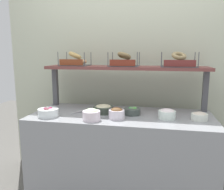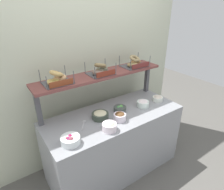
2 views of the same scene
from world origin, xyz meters
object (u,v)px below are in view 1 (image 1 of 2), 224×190
at_px(bowl_potato_salad, 199,116).
at_px(bowl_chocolate_spread, 117,113).
at_px(bagel_basket_everything, 178,62).
at_px(bowl_scallion_spread, 91,114).
at_px(bowl_cream_cheese, 167,114).
at_px(serving_spoon_near_plate, 82,111).
at_px(bowl_veggie_mix, 132,111).
at_px(bowl_tuna_salad, 103,109).
at_px(bagel_basket_poppy, 124,61).
at_px(bowl_beet_salad, 48,112).
at_px(bagel_basket_sesame, 75,61).

xyz_separation_m(bowl_potato_salad, bowl_chocolate_spread, (-0.70, -0.09, 0.01)).
bearing_deg(bagel_basket_everything, bowl_scallion_spread, -146.26).
bearing_deg(bowl_cream_cheese, bowl_scallion_spread, -164.35).
bearing_deg(bowl_potato_salad, bowl_scallion_spread, -168.74).
distance_m(bowl_potato_salad, bowl_cream_cheese, 0.27).
xyz_separation_m(bowl_chocolate_spread, serving_spoon_near_plate, (-0.37, 0.16, -0.04)).
relative_size(bowl_potato_salad, bowl_veggie_mix, 0.91).
xyz_separation_m(bowl_veggie_mix, bowl_chocolate_spread, (-0.12, -0.16, 0.01)).
distance_m(bowl_tuna_salad, bowl_chocolate_spread, 0.22).
bearing_deg(bowl_scallion_spread, bowl_veggie_mix, 37.70).
bearing_deg(bowl_tuna_salad, bowl_potato_salad, -4.80).
relative_size(serving_spoon_near_plate, bagel_basket_poppy, 0.50).
bearing_deg(bowl_potato_salad, bagel_basket_everything, 118.98).
bearing_deg(bowl_cream_cheese, bagel_basket_everything, 72.43).
height_order(bowl_potato_salad, bowl_beet_salad, bowl_beet_salad).
xyz_separation_m(bowl_scallion_spread, bagel_basket_everything, (0.73, 0.49, 0.43)).
height_order(bowl_veggie_mix, bowl_chocolate_spread, bowl_chocolate_spread).
xyz_separation_m(bowl_potato_salad, bagel_basket_everything, (-0.17, 0.31, 0.44)).
bearing_deg(bowl_chocolate_spread, bowl_potato_salad, 7.18).
relative_size(bowl_veggie_mix, bagel_basket_everything, 0.45).
bearing_deg(bagel_basket_sesame, serving_spoon_near_plate, -58.36).
bearing_deg(bowl_tuna_salad, bagel_basket_everything, 18.99).
bearing_deg(bagel_basket_poppy, bowl_beet_salad, -143.99).
height_order(bowl_tuna_salad, bowl_cream_cheese, bowl_cream_cheese).
relative_size(bowl_cream_cheese, bowl_beet_salad, 0.83).
bearing_deg(bowl_chocolate_spread, bagel_basket_poppy, 89.70).
relative_size(bowl_tuna_salad, bowl_cream_cheese, 1.27).
bearing_deg(bowl_cream_cheese, serving_spoon_near_plate, 174.61).
xyz_separation_m(bowl_veggie_mix, bagel_basket_everything, (0.41, 0.24, 0.45)).
relative_size(bowl_scallion_spread, bowl_cream_cheese, 1.00).
bearing_deg(bagel_basket_poppy, bagel_basket_sesame, 178.67).
xyz_separation_m(bowl_cream_cheese, bagel_basket_everything, (0.10, 0.31, 0.44)).
xyz_separation_m(bowl_tuna_salad, bowl_cream_cheese, (0.59, -0.07, 0.00)).
height_order(bowl_scallion_spread, bowl_veggie_mix, bowl_scallion_spread).
bearing_deg(serving_spoon_near_plate, bowl_scallion_spread, -56.45).
relative_size(bowl_veggie_mix, bagel_basket_sesame, 0.52).
bearing_deg(serving_spoon_near_plate, bowl_tuna_salad, -0.28).
distance_m(bowl_tuna_salad, serving_spoon_near_plate, 0.21).
relative_size(bowl_beet_salad, bowl_chocolate_spread, 1.30).
bearing_deg(bowl_tuna_salad, bowl_chocolate_spread, -45.45).
relative_size(bowl_potato_salad, bowl_beet_salad, 0.76).
bearing_deg(bagel_basket_sesame, bowl_cream_cheese, -18.58).
bearing_deg(bowl_cream_cheese, bowl_chocolate_spread, -168.74).
height_order(bowl_cream_cheese, serving_spoon_near_plate, bowl_cream_cheese).
relative_size(bowl_potato_salad, bowl_chocolate_spread, 0.98).
relative_size(bowl_beet_salad, bagel_basket_sesame, 0.63).
relative_size(bowl_tuna_salad, bagel_basket_sesame, 0.66).
distance_m(bowl_tuna_salad, bowl_veggie_mix, 0.28).
xyz_separation_m(bowl_beet_salad, bowl_chocolate_spread, (0.62, 0.06, 0.01)).
xyz_separation_m(bowl_cream_cheese, bowl_chocolate_spread, (-0.43, -0.09, 0.01)).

